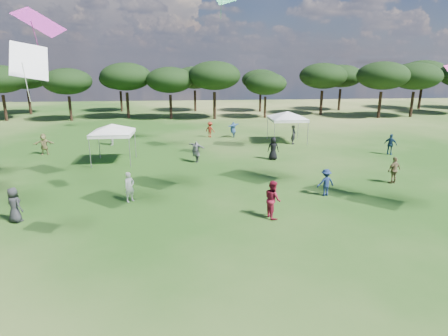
% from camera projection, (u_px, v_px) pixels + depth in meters
% --- Properties ---
extents(tree_line, '(108.78, 17.63, 7.77)m').
position_uv_depth(tree_line, '(207.00, 77.00, 52.04)').
color(tree_line, black).
rests_on(tree_line, ground).
extents(tent_left, '(6.06, 6.06, 3.26)m').
position_uv_depth(tent_left, '(112.00, 125.00, 27.83)').
color(tent_left, gray).
rests_on(tent_left, ground).
extents(tent_right, '(6.65, 6.65, 3.24)m').
position_uv_depth(tent_right, '(288.00, 113.00, 35.08)').
color(tent_right, gray).
rests_on(tent_right, ground).
extents(festival_crowd, '(31.01, 21.94, 1.89)m').
position_uv_depth(festival_crowd, '(189.00, 151.00, 28.35)').
color(festival_crowd, silver).
rests_on(festival_crowd, ground).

